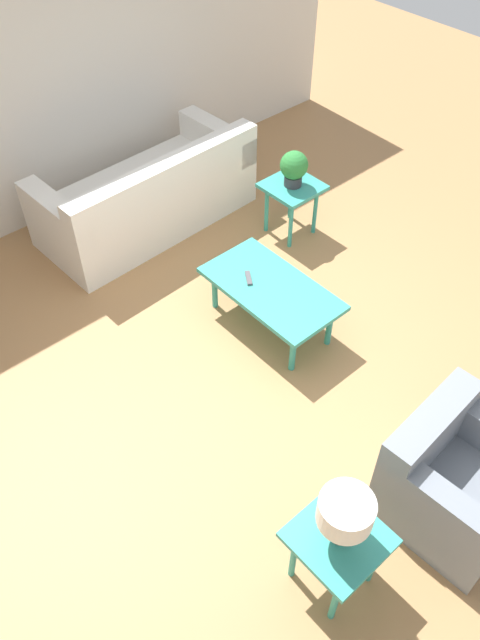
# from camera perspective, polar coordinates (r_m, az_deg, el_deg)

# --- Properties ---
(ground_plane) EXTENTS (14.00, 14.00, 0.00)m
(ground_plane) POSITION_cam_1_polar(r_m,az_deg,el_deg) (4.93, 2.31, -5.21)
(ground_plane) COLOR #A87A4C
(wall_right) EXTENTS (0.12, 7.20, 2.70)m
(wall_right) POSITION_cam_1_polar(r_m,az_deg,el_deg) (6.20, -18.29, 20.18)
(wall_right) COLOR silver
(wall_right) RESTS_ON ground_plane
(sofa) EXTENTS (1.04, 2.14, 0.85)m
(sofa) POSITION_cam_1_polar(r_m,az_deg,el_deg) (6.23, -8.31, 11.03)
(sofa) COLOR white
(sofa) RESTS_ON ground_plane
(armchair) EXTENTS (0.83, 0.86, 0.79)m
(armchair) POSITION_cam_1_polar(r_m,az_deg,el_deg) (4.26, 18.84, -13.60)
(armchair) COLOR slate
(armchair) RESTS_ON ground_plane
(coffee_table) EXTENTS (1.15, 0.62, 0.43)m
(coffee_table) POSITION_cam_1_polar(r_m,az_deg,el_deg) (5.04, 2.87, 2.67)
(coffee_table) COLOR teal
(coffee_table) RESTS_ON ground_plane
(side_table_plant) EXTENTS (0.49, 0.49, 0.54)m
(side_table_plant) POSITION_cam_1_polar(r_m,az_deg,el_deg) (6.01, 4.78, 11.49)
(side_table_plant) COLOR teal
(side_table_plant) RESTS_ON ground_plane
(side_table_lamp) EXTENTS (0.49, 0.49, 0.54)m
(side_table_lamp) POSITION_cam_1_polar(r_m,az_deg,el_deg) (3.76, 8.90, -19.57)
(side_table_lamp) COLOR teal
(side_table_lamp) RESTS_ON ground_plane
(potted_plant) EXTENTS (0.26, 0.26, 0.34)m
(potted_plant) POSITION_cam_1_polar(r_m,az_deg,el_deg) (5.86, 4.95, 13.75)
(potted_plant) COLOR #333338
(potted_plant) RESTS_ON side_table_plant
(table_lamp) EXTENTS (0.30, 0.30, 0.38)m
(table_lamp) POSITION_cam_1_polar(r_m,az_deg,el_deg) (3.43, 9.61, -17.03)
(table_lamp) COLOR #333333
(table_lamp) RESTS_ON side_table_lamp
(remote_control) EXTENTS (0.16, 0.12, 0.02)m
(remote_control) POSITION_cam_1_polar(r_m,az_deg,el_deg) (5.07, 0.79, 3.86)
(remote_control) COLOR #4C4C51
(remote_control) RESTS_ON coffee_table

